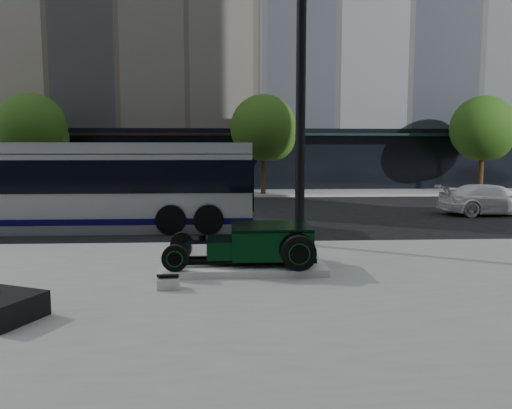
{
  "coord_description": "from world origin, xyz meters",
  "views": [
    {
      "loc": [
        -1.06,
        -15.88,
        2.74
      ],
      "look_at": [
        -0.29,
        -2.22,
        1.2
      ],
      "focal_mm": 35.0,
      "sensor_mm": 36.0,
      "label": 1
    }
  ],
  "objects": [
    {
      "name": "street_trees",
      "position": [
        1.15,
        13.07,
        3.77
      ],
      "size": [
        29.8,
        3.8,
        5.7
      ],
      "color": "black",
      "rests_on": "sidewalk_far"
    },
    {
      "name": "transit_bus",
      "position": [
        -6.26,
        1.24,
        1.49
      ],
      "size": [
        12.12,
        2.88,
        2.92
      ],
      "color": "#A3A9AD",
      "rests_on": "ground"
    },
    {
      "name": "sidewalk_near",
      "position": [
        0.0,
        -10.5,
        0.06
      ],
      "size": [
        70.0,
        17.0,
        0.12
      ],
      "primitive_type": "cube",
      "color": "gray",
      "rests_on": "ground"
    },
    {
      "name": "ground",
      "position": [
        0.0,
        0.0,
        0.0
      ],
      "size": [
        120.0,
        120.0,
        0.0
      ],
      "primitive_type": "plane",
      "color": "black",
      "rests_on": "ground"
    },
    {
      "name": "info_plaque",
      "position": [
        -2.19,
        -6.67,
        0.24
      ],
      "size": [
        0.41,
        0.31,
        0.31
      ],
      "color": "silver",
      "rests_on": "sidewalk_near"
    },
    {
      "name": "sidewalk_far",
      "position": [
        0.0,
        14.0,
        0.06
      ],
      "size": [
        70.0,
        4.0,
        0.12
      ],
      "primitive_type": "cube",
      "color": "gray",
      "rests_on": "ground"
    },
    {
      "name": "white_sedan",
      "position": [
        9.87,
        4.02,
        0.63
      ],
      "size": [
        4.36,
        1.84,
        1.26
      ],
      "primitive_type": "imported",
      "rotation": [
        0.0,
        0.0,
        1.55
      ],
      "color": "white",
      "rests_on": "ground"
    },
    {
      "name": "hot_rod",
      "position": [
        -0.35,
        -5.14,
        0.7
      ],
      "size": [
        3.22,
        2.0,
        0.81
      ],
      "color": "black",
      "rests_on": "display_plinth"
    },
    {
      "name": "display_plinth",
      "position": [
        -0.68,
        -5.14,
        0.2
      ],
      "size": [
        3.4,
        1.8,
        0.15
      ],
      "primitive_type": "cube",
      "color": "silver",
      "rests_on": "sidewalk_near"
    },
    {
      "name": "lamppost",
      "position": [
        0.89,
        -2.51,
        4.13
      ],
      "size": [
        0.48,
        0.48,
        8.67
      ],
      "color": "black",
      "rests_on": "sidewalk_near"
    }
  ]
}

